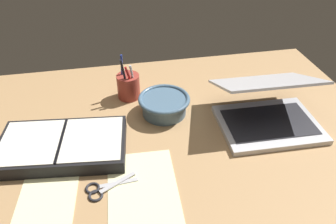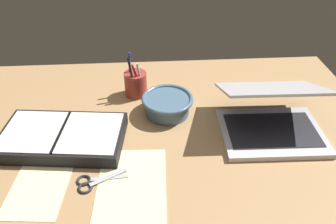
{
  "view_description": "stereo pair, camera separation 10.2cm",
  "coord_description": "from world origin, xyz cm",
  "px_view_note": "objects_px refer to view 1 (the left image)",
  "views": [
    {
      "loc": [
        -16.02,
        -77.11,
        70.13
      ],
      "look_at": [
        -0.42,
        3.27,
        9.0
      ],
      "focal_mm": 35.0,
      "sensor_mm": 36.0,
      "label": 1
    },
    {
      "loc": [
        -5.9,
        -78.43,
        70.13
      ],
      "look_at": [
        -0.42,
        3.27,
        9.0
      ],
      "focal_mm": 35.0,
      "sensor_mm": 36.0,
      "label": 2
    }
  ],
  "objects_px": {
    "bowl": "(163,104)",
    "planner": "(63,146)",
    "pen_cup": "(128,86)",
    "scissors": "(101,189)",
    "laptop": "(267,109)"
  },
  "relations": [
    {
      "from": "laptop",
      "to": "scissors",
      "type": "relative_size",
      "value": 2.3
    },
    {
      "from": "pen_cup",
      "to": "scissors",
      "type": "xyz_separation_m",
      "value": [
        -0.12,
        -0.43,
        -0.04
      ]
    },
    {
      "from": "planner",
      "to": "laptop",
      "type": "bearing_deg",
      "value": 8.03
    },
    {
      "from": "laptop",
      "to": "planner",
      "type": "height_order",
      "value": "laptop"
    },
    {
      "from": "pen_cup",
      "to": "bowl",
      "type": "bearing_deg",
      "value": -49.51
    },
    {
      "from": "bowl",
      "to": "planner",
      "type": "relative_size",
      "value": 0.45
    },
    {
      "from": "bowl",
      "to": "pen_cup",
      "type": "distance_m",
      "value": 0.16
    },
    {
      "from": "pen_cup",
      "to": "scissors",
      "type": "height_order",
      "value": "pen_cup"
    },
    {
      "from": "bowl",
      "to": "pen_cup",
      "type": "bearing_deg",
      "value": 130.49
    },
    {
      "from": "bowl",
      "to": "pen_cup",
      "type": "height_order",
      "value": "pen_cup"
    },
    {
      "from": "laptop",
      "to": "pen_cup",
      "type": "relative_size",
      "value": 1.97
    },
    {
      "from": "planner",
      "to": "pen_cup",
      "type": "bearing_deg",
      "value": 55.52
    },
    {
      "from": "laptop",
      "to": "bowl",
      "type": "xyz_separation_m",
      "value": [
        -0.33,
        0.11,
        -0.01
      ]
    },
    {
      "from": "bowl",
      "to": "planner",
      "type": "distance_m",
      "value": 0.35
    },
    {
      "from": "laptop",
      "to": "scissors",
      "type": "bearing_deg",
      "value": -159.45
    }
  ]
}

